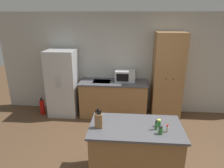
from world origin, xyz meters
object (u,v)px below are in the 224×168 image
object	(u,v)px
fire_extinguisher	(42,107)
spice_bottle_tall_dark	(156,125)
spice_bottle_short_red	(167,129)
refrigerator	(63,83)
pantry_cabinet	(167,77)
knife_block	(99,120)
spice_bottle_green_herb	(161,130)
spice_bottle_amber_oil	(159,123)
microwave	(125,75)

from	to	relation	value
fire_extinguisher	spice_bottle_tall_dark	bearing A→B (deg)	-38.19
spice_bottle_tall_dark	spice_bottle_short_red	xyz separation A→B (m)	(0.15, -0.05, -0.01)
refrigerator	spice_bottle_short_red	size ratio (longest dim) A/B	14.99
refrigerator	fire_extinguisher	distance (m)	0.89
pantry_cabinet	spice_bottle_tall_dark	bearing A→B (deg)	-103.50
knife_block	spice_bottle_tall_dark	distance (m)	0.83
knife_block	spice_bottle_green_herb	distance (m)	0.88
refrigerator	fire_extinguisher	world-z (taller)	refrigerator
fire_extinguisher	pantry_cabinet	bearing A→B (deg)	2.46
spice_bottle_tall_dark	spice_bottle_green_herb	xyz separation A→B (m)	(0.05, -0.11, -0.01)
refrigerator	spice_bottle_green_herb	distance (m)	3.16
refrigerator	spice_bottle_tall_dark	world-z (taller)	refrigerator
refrigerator	knife_block	size ratio (longest dim) A/B	5.43
spice_bottle_tall_dark	spice_bottle_short_red	size ratio (longest dim) A/B	1.28
spice_bottle_amber_oil	spice_bottle_short_red	bearing A→B (deg)	-55.75
spice_bottle_short_red	spice_bottle_tall_dark	bearing A→B (deg)	161.28
refrigerator	spice_bottle_green_herb	size ratio (longest dim) A/B	15.05
refrigerator	spice_bottle_tall_dark	distance (m)	3.05
pantry_cabinet	fire_extinguisher	xyz separation A→B (m)	(-3.22, -0.14, -0.87)
refrigerator	pantry_cabinet	distance (m)	2.64
pantry_cabinet	spice_bottle_tall_dark	xyz separation A→B (m)	(-0.54, -2.25, -0.07)
spice_bottle_green_herb	refrigerator	bearing A→B (deg)	132.63
spice_bottle_tall_dark	spice_bottle_amber_oil	xyz separation A→B (m)	(0.05, 0.09, -0.02)
pantry_cabinet	knife_block	bearing A→B (deg)	-121.13
fire_extinguisher	microwave	bearing A→B (deg)	5.78
spice_bottle_tall_dark	spice_bottle_short_red	distance (m)	0.16
knife_block	spice_bottle_short_red	xyz separation A→B (m)	(0.98, -0.03, -0.06)
pantry_cabinet	knife_block	distance (m)	2.65
spice_bottle_tall_dark	microwave	bearing A→B (deg)	102.11
microwave	spice_bottle_green_herb	size ratio (longest dim) A/B	4.42
microwave	knife_block	bearing A→B (deg)	-97.97
refrigerator	microwave	bearing A→B (deg)	4.13
fire_extinguisher	spice_bottle_short_red	bearing A→B (deg)	-37.35
microwave	spice_bottle_tall_dark	xyz separation A→B (m)	(0.50, -2.33, -0.05)
refrigerator	spice_bottle_short_red	distance (m)	3.19
knife_block	spice_bottle_tall_dark	xyz separation A→B (m)	(0.83, 0.02, -0.05)
knife_block	spice_bottle_short_red	distance (m)	0.98
microwave	spice_bottle_green_herb	xyz separation A→B (m)	(0.55, -2.44, -0.07)
refrigerator	spice_bottle_tall_dark	bearing A→B (deg)	-46.66
spice_bottle_green_herb	spice_bottle_amber_oil	bearing A→B (deg)	89.27
microwave	spice_bottle_short_red	size ratio (longest dim) A/B	4.41
knife_block	spice_bottle_short_red	world-z (taller)	knife_block
spice_bottle_tall_dark	fire_extinguisher	world-z (taller)	spice_bottle_tall_dark
knife_block	pantry_cabinet	bearing A→B (deg)	58.87
spice_bottle_short_red	spice_bottle_green_herb	distance (m)	0.12
refrigerator	spice_bottle_amber_oil	world-z (taller)	refrigerator
microwave	fire_extinguisher	distance (m)	2.36
microwave	fire_extinguisher	xyz separation A→B (m)	(-2.18, -0.22, -0.86)
spice_bottle_short_red	fire_extinguisher	size ratio (longest dim) A/B	0.25
knife_block	spice_bottle_tall_dark	world-z (taller)	knife_block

